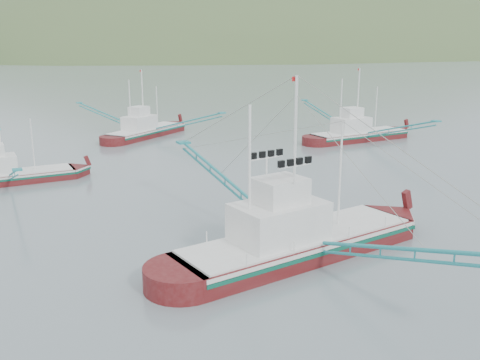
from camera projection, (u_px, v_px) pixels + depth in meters
name	position (u px, v px, depth m)	size (l,w,h in m)	color
ground	(279.00, 247.00, 35.48)	(1200.00, 1200.00, 0.00)	slate
main_boat	(297.00, 226.00, 33.47)	(17.17, 30.02, 12.23)	#4F0D0E
bg_boat_far	(145.00, 121.00, 76.13)	(18.80, 22.40, 10.20)	#4F0D0E
bg_boat_left	(6.00, 171.00, 51.21)	(12.24, 22.01, 8.90)	#4F0D0E
bg_boat_right	(358.00, 130.00, 73.35)	(14.61, 26.11, 10.57)	#4F0D0E
headland_right	(276.00, 56.00, 511.11)	(684.00, 432.00, 306.00)	#42582D
ridge_distant	(30.00, 55.00, 537.18)	(960.00, 400.00, 240.00)	slate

